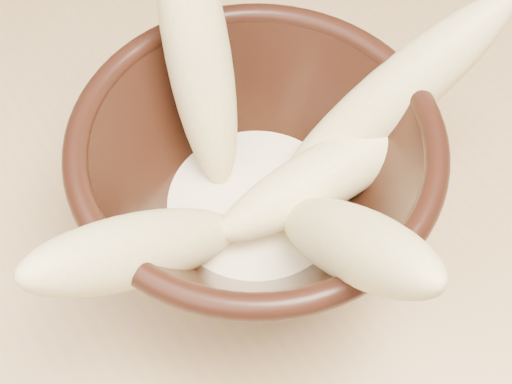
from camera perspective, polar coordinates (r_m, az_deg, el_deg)
table at (r=0.62m, az=-6.45°, el=1.99°), size 1.20×0.80×0.75m
bowl at (r=0.43m, az=-0.00°, el=0.72°), size 0.21×0.21×0.12m
milk_puddle at (r=0.45m, az=-0.00°, el=-1.28°), size 0.12×0.12×0.02m
banana_upright at (r=0.43m, az=-4.68°, el=11.04°), size 0.08×0.13×0.17m
banana_left at (r=0.38m, az=-9.07°, el=-4.51°), size 0.15×0.07×0.13m
banana_right at (r=0.44m, az=10.71°, el=7.33°), size 0.17×0.06×0.14m
banana_across at (r=0.43m, az=6.13°, el=1.62°), size 0.16×0.04×0.05m
banana_front at (r=0.37m, az=7.47°, el=-3.98°), size 0.06×0.15×0.15m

